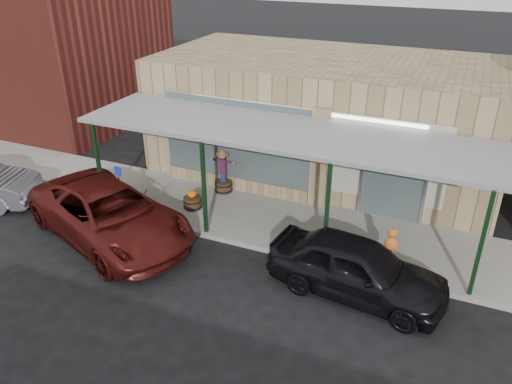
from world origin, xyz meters
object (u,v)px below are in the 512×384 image
at_px(car_maroon, 109,214).
at_px(barrel_pumpkin, 193,201).
at_px(handicap_sign, 119,181).
at_px(barrel_scarecrow, 223,178).
at_px(parked_sedan, 357,268).

bearing_deg(car_maroon, barrel_pumpkin, -10.85).
bearing_deg(handicap_sign, car_maroon, -52.92).
xyz_separation_m(barrel_scarecrow, car_maroon, (-1.79, -3.73, 0.13)).
relative_size(barrel_pumpkin, parked_sedan, 0.16).
bearing_deg(barrel_scarecrow, car_maroon, -98.25).
bearing_deg(barrel_pumpkin, parked_sedan, -18.86).
relative_size(parked_sedan, car_maroon, 0.80).
height_order(barrel_scarecrow, handicap_sign, barrel_scarecrow).
xyz_separation_m(barrel_pumpkin, parked_sedan, (5.76, -1.97, 0.36)).
bearing_deg(parked_sedan, barrel_pumpkin, 78.19).
distance_m(barrel_pumpkin, parked_sedan, 6.10).
height_order(handicap_sign, car_maroon, car_maroon).
height_order(barrel_scarecrow, car_maroon, barrel_scarecrow).
bearing_deg(car_maroon, parked_sedan, -66.57).
bearing_deg(barrel_pumpkin, handicap_sign, -157.96).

